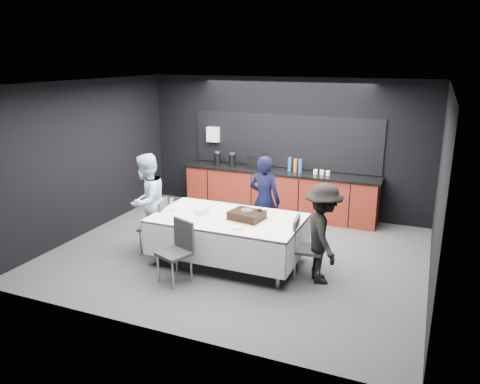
{
  "coord_description": "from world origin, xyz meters",
  "views": [
    {
      "loc": [
        2.83,
        -6.7,
        3.2
      ],
      "look_at": [
        0.0,
        0.1,
        1.05
      ],
      "focal_mm": 35.0,
      "sensor_mm": 36.0,
      "label": 1
    }
  ],
  "objects_px": {
    "cake_assembly": "(247,215)",
    "chair_near": "(178,247)",
    "chair_left": "(157,222)",
    "plate_stack": "(202,211)",
    "person_right": "(323,234)",
    "party_table": "(228,225)",
    "person_left": "(147,201)",
    "chair_right": "(303,243)",
    "champagne_flute": "(172,202)",
    "person_center": "(264,200)"
  },
  "relations": [
    {
      "from": "person_right",
      "to": "chair_near",
      "type": "bearing_deg",
      "value": 86.33
    },
    {
      "from": "champagne_flute",
      "to": "person_left",
      "type": "height_order",
      "value": "person_left"
    },
    {
      "from": "plate_stack",
      "to": "person_center",
      "type": "xyz_separation_m",
      "value": [
        0.69,
        1.01,
        -0.04
      ]
    },
    {
      "from": "chair_right",
      "to": "chair_near",
      "type": "distance_m",
      "value": 1.84
    },
    {
      "from": "cake_assembly",
      "to": "person_center",
      "type": "distance_m",
      "value": 0.99
    },
    {
      "from": "party_table",
      "to": "person_right",
      "type": "distance_m",
      "value": 1.52
    },
    {
      "from": "party_table",
      "to": "plate_stack",
      "type": "bearing_deg",
      "value": -178.14
    },
    {
      "from": "party_table",
      "to": "chair_near",
      "type": "bearing_deg",
      "value": -116.45
    },
    {
      "from": "chair_right",
      "to": "person_left",
      "type": "relative_size",
      "value": 0.56
    },
    {
      "from": "cake_assembly",
      "to": "chair_near",
      "type": "distance_m",
      "value": 1.16
    },
    {
      "from": "cake_assembly",
      "to": "champagne_flute",
      "type": "bearing_deg",
      "value": -175.97
    },
    {
      "from": "party_table",
      "to": "person_left",
      "type": "xyz_separation_m",
      "value": [
        -1.54,
        0.09,
        0.18
      ]
    },
    {
      "from": "chair_right",
      "to": "person_left",
      "type": "distance_m",
      "value": 2.79
    },
    {
      "from": "party_table",
      "to": "chair_near",
      "type": "relative_size",
      "value": 2.51
    },
    {
      "from": "plate_stack",
      "to": "champagne_flute",
      "type": "distance_m",
      "value": 0.52
    },
    {
      "from": "cake_assembly",
      "to": "person_right",
      "type": "distance_m",
      "value": 1.21
    },
    {
      "from": "person_right",
      "to": "person_center",
      "type": "bearing_deg",
      "value": 24.64
    },
    {
      "from": "chair_near",
      "to": "person_center",
      "type": "xyz_separation_m",
      "value": [
        0.67,
        1.83,
        0.26
      ]
    },
    {
      "from": "chair_left",
      "to": "chair_right",
      "type": "distance_m",
      "value": 2.49
    },
    {
      "from": "champagne_flute",
      "to": "person_right",
      "type": "xyz_separation_m",
      "value": [
        2.47,
        0.04,
        -0.2
      ]
    },
    {
      "from": "chair_right",
      "to": "champagne_flute",
      "type": "bearing_deg",
      "value": -178.37
    },
    {
      "from": "chair_left",
      "to": "chair_near",
      "type": "bearing_deg",
      "value": -42.27
    },
    {
      "from": "person_center",
      "to": "person_right",
      "type": "distance_m",
      "value": 1.64
    },
    {
      "from": "person_center",
      "to": "chair_right",
      "type": "bearing_deg",
      "value": 139.23
    },
    {
      "from": "person_left",
      "to": "person_right",
      "type": "relative_size",
      "value": 1.11
    },
    {
      "from": "party_table",
      "to": "person_right",
      "type": "bearing_deg",
      "value": -1.55
    },
    {
      "from": "party_table",
      "to": "chair_left",
      "type": "distance_m",
      "value": 1.27
    },
    {
      "from": "plate_stack",
      "to": "chair_right",
      "type": "bearing_deg",
      "value": -0.2
    },
    {
      "from": "party_table",
      "to": "chair_right",
      "type": "bearing_deg",
      "value": -0.95
    },
    {
      "from": "party_table",
      "to": "person_center",
      "type": "xyz_separation_m",
      "value": [
        0.25,
        1.0,
        0.15
      ]
    },
    {
      "from": "chair_left",
      "to": "chair_right",
      "type": "relative_size",
      "value": 1.0
    },
    {
      "from": "person_left",
      "to": "champagne_flute",
      "type": "bearing_deg",
      "value": 73.07
    },
    {
      "from": "chair_near",
      "to": "chair_right",
      "type": "bearing_deg",
      "value": 26.35
    },
    {
      "from": "person_left",
      "to": "plate_stack",
      "type": "bearing_deg",
      "value": 83.86
    },
    {
      "from": "plate_stack",
      "to": "chair_right",
      "type": "xyz_separation_m",
      "value": [
        1.67,
        -0.01,
        -0.3
      ]
    },
    {
      "from": "plate_stack",
      "to": "person_right",
      "type": "height_order",
      "value": "person_right"
    },
    {
      "from": "party_table",
      "to": "chair_right",
      "type": "xyz_separation_m",
      "value": [
        1.23,
        -0.02,
        -0.11
      ]
    },
    {
      "from": "chair_left",
      "to": "chair_near",
      "type": "height_order",
      "value": "same"
    },
    {
      "from": "party_table",
      "to": "chair_right",
      "type": "height_order",
      "value": "chair_right"
    },
    {
      "from": "chair_right",
      "to": "person_left",
      "type": "height_order",
      "value": "person_left"
    },
    {
      "from": "chair_right",
      "to": "plate_stack",
      "type": "bearing_deg",
      "value": 179.8
    },
    {
      "from": "chair_near",
      "to": "person_right",
      "type": "bearing_deg",
      "value": 22.32
    },
    {
      "from": "cake_assembly",
      "to": "chair_left",
      "type": "height_order",
      "value": "cake_assembly"
    },
    {
      "from": "cake_assembly",
      "to": "chair_near",
      "type": "bearing_deg",
      "value": -131.09
    },
    {
      "from": "chair_left",
      "to": "person_right",
      "type": "distance_m",
      "value": 2.79
    },
    {
      "from": "chair_right",
      "to": "person_center",
      "type": "bearing_deg",
      "value": 133.84
    },
    {
      "from": "cake_assembly",
      "to": "person_right",
      "type": "relative_size",
      "value": 0.41
    },
    {
      "from": "person_right",
      "to": "champagne_flute",
      "type": "bearing_deg",
      "value": 64.96
    },
    {
      "from": "champagne_flute",
      "to": "chair_near",
      "type": "height_order",
      "value": "champagne_flute"
    },
    {
      "from": "chair_right",
      "to": "person_left",
      "type": "xyz_separation_m",
      "value": [
        -2.77,
        0.11,
        0.28
      ]
    }
  ]
}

